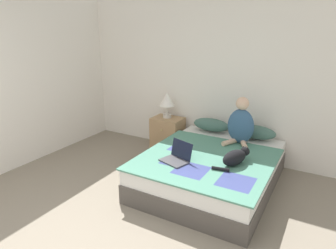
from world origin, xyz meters
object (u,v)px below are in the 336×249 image
at_px(cat_tabby, 235,157).
at_px(table_lamp, 167,101).
at_px(laptop_open, 177,157).
at_px(pillow_near, 211,125).
at_px(pillow_far, 256,132).
at_px(person_sitting, 241,124).
at_px(bed, 211,169).
at_px(nightstand, 168,134).

xyz_separation_m(cat_tabby, table_lamp, (-1.53, 1.00, 0.31)).
distance_m(cat_tabby, table_lamp, 1.86).
distance_m(laptop_open, table_lamp, 1.58).
bearing_deg(pillow_near, table_lamp, -178.99).
xyz_separation_m(pillow_near, cat_tabby, (0.72, -1.02, -0.01)).
bearing_deg(pillow_far, person_sitting, -117.09).
bearing_deg(person_sitting, pillow_near, 152.08).
xyz_separation_m(person_sitting, cat_tabby, (0.17, -0.72, -0.19)).
bearing_deg(table_lamp, pillow_near, 1.01).
bearing_deg(pillow_far, table_lamp, -179.46).
distance_m(bed, pillow_far, 0.98).
bearing_deg(bed, pillow_near, 112.76).
bearing_deg(nightstand, table_lamp, 133.66).
relative_size(bed, laptop_open, 5.05).
xyz_separation_m(pillow_far, cat_tabby, (0.02, -1.02, -0.01)).
xyz_separation_m(cat_tabby, nightstand, (-1.51, 0.98, -0.27)).
bearing_deg(laptop_open, pillow_near, 109.98).
bearing_deg(laptop_open, cat_tabby, 39.42).
distance_m(cat_tabby, nightstand, 1.82).
relative_size(pillow_near, cat_tabby, 1.15).
relative_size(bed, cat_tabby, 3.85).
relative_size(bed, pillow_far, 3.35).
distance_m(cat_tabby, laptop_open, 0.72).
bearing_deg(cat_tabby, laptop_open, 132.75).
bearing_deg(bed, table_lamp, 144.44).
bearing_deg(person_sitting, bed, -110.28).
distance_m(person_sitting, table_lamp, 1.40).
xyz_separation_m(person_sitting, laptop_open, (-0.50, -0.99, -0.23)).
height_order(bed, person_sitting, person_sitting).
relative_size(pillow_near, person_sitting, 0.88).
relative_size(pillow_far, laptop_open, 1.51).
bearing_deg(pillow_near, bed, -67.24).
xyz_separation_m(bed, nightstand, (-1.14, 0.81, 0.06)).
relative_size(laptop_open, nightstand, 0.69).
xyz_separation_m(pillow_far, person_sitting, (-0.15, -0.30, 0.18)).
distance_m(bed, cat_tabby, 0.52).
distance_m(bed, table_lamp, 1.57).
distance_m(pillow_near, laptop_open, 1.29).
bearing_deg(table_lamp, cat_tabby, -33.23).
bearing_deg(nightstand, person_sitting, -10.94).
relative_size(cat_tabby, nightstand, 0.91).
xyz_separation_m(pillow_far, nightstand, (-1.50, -0.04, -0.28)).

